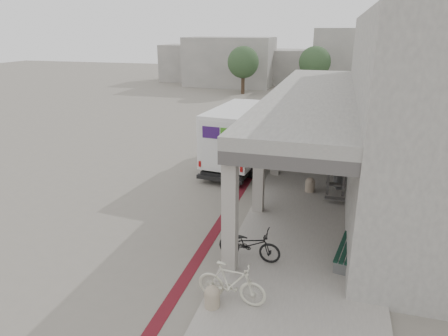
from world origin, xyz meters
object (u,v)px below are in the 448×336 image
(fedex_truck, at_px, (245,133))
(bench, at_px, (346,250))
(bicycle_black, at_px, (249,244))
(utility_cabinet, at_px, (341,175))
(bicycle_cream, at_px, (232,283))

(fedex_truck, height_order, bench, fedex_truck)
(bench, relative_size, bicycle_black, 1.05)
(utility_cabinet, xyz_separation_m, bicycle_cream, (-2.50, -8.50, 0.01))
(bench, relative_size, bicycle_cream, 1.11)
(bicycle_cream, bearing_deg, fedex_truck, 16.12)
(bicycle_black, bearing_deg, fedex_truck, 17.55)
(utility_cabinet, bearing_deg, bicycle_cream, -120.06)
(fedex_truck, relative_size, utility_cabinet, 6.85)
(bench, distance_m, bicycle_cream, 3.82)
(bench, relative_size, utility_cabinet, 1.86)
(fedex_truck, xyz_separation_m, bicycle_black, (2.20, -8.79, -0.98))
(fedex_truck, bearing_deg, bicycle_black, -70.41)
(bench, bearing_deg, bicycle_cream, -125.34)
(bicycle_black, height_order, bicycle_cream, bicycle_cream)
(utility_cabinet, relative_size, bicycle_black, 0.57)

